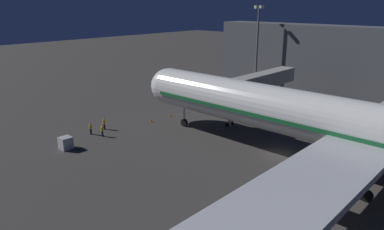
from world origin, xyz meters
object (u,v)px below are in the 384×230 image
Objects in this scene: baggage_container_near_belt at (66,143)px; traffic_cone_nose_starboard at (151,120)px; ground_crew_by_tug at (102,130)px; airliner_at_gate at (366,129)px; ground_crew_near_nose_gear at (91,128)px; jet_bridge at (253,83)px; traffic_cone_nose_port at (170,115)px; ground_crew_marshaller_fwd at (104,123)px; apron_floodlight_mast at (257,44)px.

traffic_cone_nose_starboard is at bearing -178.61° from baggage_container_near_belt.
ground_crew_by_tug is 9.45m from traffic_cone_nose_starboard.
airliner_at_gate reaches higher than ground_crew_near_nose_gear.
traffic_cone_nose_port is (9.01, -10.68, -5.76)m from jet_bridge.
baggage_container_near_belt is at bearing 1.39° from traffic_cone_nose_starboard.
ground_crew_marshaller_fwd is 7.87m from traffic_cone_nose_starboard.
jet_bridge is 11.27× the size of ground_crew_marshaller_fwd.
airliner_at_gate is 3.25× the size of jet_bridge.
ground_crew_near_nose_gear is at bearing -71.87° from ground_crew_by_tug.
jet_bridge is 25.73m from ground_crew_by_tug.
jet_bridge is 1.13× the size of apron_floodlight_mast.
ground_crew_marshaller_fwd is (-2.70, -0.46, 0.03)m from ground_crew_near_nose_gear.
ground_crew_marshaller_fwd is at bearing -74.74° from airliner_at_gate.
ground_crew_by_tug is at bearing 51.09° from ground_crew_marshaller_fwd.
ground_crew_by_tug is (22.83, -10.74, -5.05)m from jet_bridge.
jet_bridge is 15.12m from traffic_cone_nose_port.
apron_floodlight_mast is (-14.29, -8.80, 4.62)m from jet_bridge.
ground_crew_near_nose_gear is 0.97× the size of ground_crew_marshaller_fwd.
traffic_cone_nose_starboard is at bearing -38.55° from jet_bridge.
jet_bridge is at bearing 151.44° from ground_crew_near_nose_gear.
airliner_at_gate is at bearing 109.50° from ground_crew_near_nose_gear.
ground_crew_marshaller_fwd is at bearing -19.14° from traffic_cone_nose_starboard.
apron_floodlight_mast is at bearing 173.97° from ground_crew_near_nose_gear.
airliner_at_gate reaches higher than ground_crew_marshaller_fwd.
traffic_cone_nose_starboard is (4.40, 0.00, 0.00)m from traffic_cone_nose_port.
jet_bridge is at bearing 31.63° from apron_floodlight_mast.
traffic_cone_nose_port is at bearing 180.00° from traffic_cone_nose_starboard.
baggage_container_near_belt is 8.61m from ground_crew_marshaller_fwd.
traffic_cone_nose_starboard is (-9.42, 0.06, -0.71)m from ground_crew_by_tug.
airliner_at_gate is at bearing 109.58° from ground_crew_by_tug.
jet_bridge is 37.68× the size of traffic_cone_nose_starboard.
jet_bridge reaches higher than ground_crew_by_tug.
ground_crew_marshaller_fwd reaches higher than traffic_cone_nose_port.
traffic_cone_nose_port is at bearing -93.86° from airliner_at_gate.
traffic_cone_nose_port is at bearing 171.73° from ground_crew_near_nose_gear.
ground_crew_marshaller_fwd reaches higher than ground_crew_by_tug.
apron_floodlight_mast is 10.35× the size of ground_crew_near_nose_gear.
ground_crew_near_nose_gear is (12.29, -34.73, -4.99)m from airliner_at_gate.
ground_crew_near_nose_gear reaches higher than baggage_container_near_belt.
apron_floodlight_mast is (-25.50, -30.74, 4.68)m from airliner_at_gate.
apron_floodlight_mast reaches higher than ground_crew_near_nose_gear.
ground_crew_marshaller_fwd is at bearing -160.00° from baggage_container_near_belt.
baggage_container_near_belt is at bearing 24.74° from ground_crew_near_nose_gear.
jet_bridge is at bearing 154.80° from ground_crew_by_tug.
traffic_cone_nose_port is (-2.20, -32.62, -5.70)m from airliner_at_gate.
ground_crew_marshaller_fwd is 3.34× the size of traffic_cone_nose_port.
ground_crew_near_nose_gear is at bearing -155.26° from baggage_container_near_belt.
traffic_cone_nose_port is (-13.82, 0.06, -0.71)m from ground_crew_by_tug.
ground_crew_marshaller_fwd is 1.03× the size of ground_crew_by_tug.
ground_crew_near_nose_gear is at bearing -28.56° from jet_bridge.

